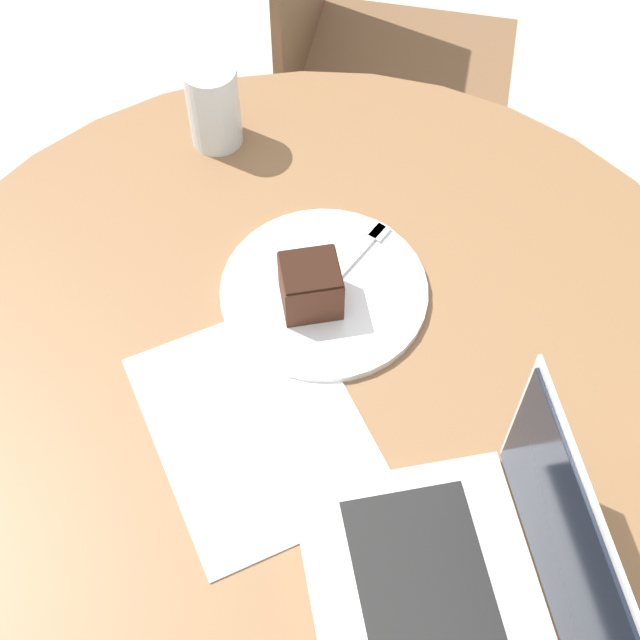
{
  "coord_description": "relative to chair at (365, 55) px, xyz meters",
  "views": [
    {
      "loc": [
        0.36,
        -0.39,
        1.66
      ],
      "look_at": [
        -0.04,
        0.05,
        0.75
      ],
      "focal_mm": 50.0,
      "sensor_mm": 36.0,
      "label": 1
    }
  ],
  "objects": [
    {
      "name": "plate",
      "position": [
        0.43,
        -0.58,
        0.22
      ],
      "size": [
        0.27,
        0.27,
        0.01
      ],
      "color": "silver",
      "rests_on": "dining_table"
    },
    {
      "name": "ground_plane",
      "position": [
        0.51,
        -0.69,
        -0.5
      ],
      "size": [
        12.0,
        12.0,
        0.0
      ],
      "primitive_type": "plane",
      "color": "#B7AD9E"
    },
    {
      "name": "laptop",
      "position": [
        0.8,
        -0.78,
        0.25
      ],
      "size": [
        0.39,
        0.38,
        0.23
      ],
      "rotation": [
        0.0,
        0.0,
        8.78
      ],
      "color": "silver",
      "rests_on": "dining_table"
    },
    {
      "name": "paper_document",
      "position": [
        0.5,
        -0.78,
        0.21
      ],
      "size": [
        0.37,
        0.33,
        0.0
      ],
      "rotation": [
        0.0,
        0.0,
        -0.39
      ],
      "color": "white",
      "rests_on": "dining_table"
    },
    {
      "name": "chair",
      "position": [
        0.0,
        0.0,
        0.0
      ],
      "size": [
        0.58,
        0.58,
        0.99
      ],
      "rotation": [
        0.0,
        0.0,
        5.26
      ],
      "color": "brown",
      "rests_on": "ground_plane"
    },
    {
      "name": "dining_table",
      "position": [
        0.51,
        -0.69,
        0.07
      ],
      "size": [
        1.12,
        1.12,
        0.71
      ],
      "color": "brown",
      "rests_on": "ground_plane"
    },
    {
      "name": "water_glass",
      "position": [
        0.12,
        -0.48,
        0.28
      ],
      "size": [
        0.08,
        0.08,
        0.13
      ],
      "color": "silver",
      "rests_on": "dining_table"
    },
    {
      "name": "fork",
      "position": [
        0.42,
        -0.52,
        0.23
      ],
      "size": [
        0.04,
        0.17,
        0.0
      ],
      "rotation": [
        0.0,
        0.0,
        7.96
      ],
      "color": "silver",
      "rests_on": "plate"
    },
    {
      "name": "cake_slice",
      "position": [
        0.43,
        -0.61,
        0.26
      ],
      "size": [
        0.1,
        0.1,
        0.07
      ],
      "rotation": [
        0.0,
        0.0,
        4.06
      ],
      "color": "#472619",
      "rests_on": "plate"
    }
  ]
}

